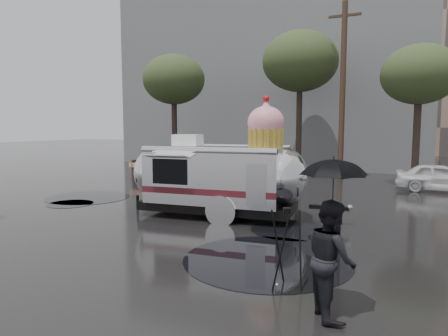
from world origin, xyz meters
The scene contains 12 objects.
ground centered at (0.00, 0.00, 0.00)m, with size 120.00×120.00×0.00m, color black.
puddles centered at (-0.43, 2.42, 0.00)m, with size 12.12×7.26×0.01m.
grey_building centered at (-4.00, 24.00, 6.50)m, with size 22.00×12.00×13.00m, color slate.
utility_pole centered at (2.50, 14.00, 4.62)m, with size 1.60×0.28×9.00m.
tree_left centered at (-7.00, 13.00, 5.48)m, with size 3.64×3.64×6.95m.
tree_mid centered at (0.00, 15.00, 6.34)m, with size 4.20×4.20×8.03m.
tree_right centered at (6.00, 13.00, 5.06)m, with size 3.36×3.36×6.42m.
barricade_row centered at (-5.55, 9.96, 0.52)m, with size 4.30×0.80×1.00m.
airstream_trailer centered at (0.58, 3.80, 1.31)m, with size 6.92×3.10×3.74m.
person_right centered at (4.94, -1.48, 0.86)m, with size 0.83×0.46×1.72m, color black.
umbrella_black centered at (4.94, -1.48, 1.95)m, with size 1.17×1.17×2.34m.
tripod centered at (4.07, -0.81, 0.82)m, with size 0.58×0.54×1.42m.
Camera 1 is at (5.97, -7.21, 2.76)m, focal length 32.00 mm.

